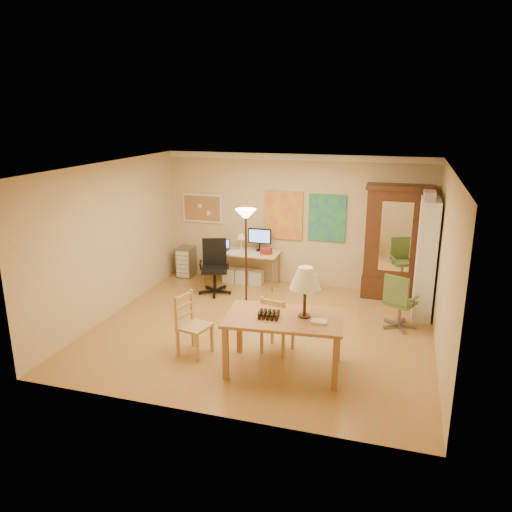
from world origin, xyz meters
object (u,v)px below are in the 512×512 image
(office_chair_black, at_px, (215,279))
(office_chair_green, at_px, (398,314))
(armoire, at_px, (395,250))
(bookshelf, at_px, (426,259))
(computer_desk, at_px, (244,264))
(dining_table, at_px, (292,306))

(office_chair_black, distance_m, office_chair_green, 3.63)
(armoire, bearing_deg, office_chair_green, -83.92)
(armoire, bearing_deg, bookshelf, -55.39)
(computer_desk, distance_m, armoire, 3.07)
(office_chair_black, relative_size, office_chair_green, 1.13)
(office_chair_black, relative_size, bookshelf, 0.52)
(dining_table, distance_m, computer_desk, 3.79)
(computer_desk, height_order, bookshelf, bookshelf)
(office_chair_green, height_order, bookshelf, bookshelf)
(dining_table, bearing_deg, computer_desk, 118.21)
(dining_table, bearing_deg, armoire, 69.72)
(office_chair_black, xyz_separation_m, bookshelf, (3.94, 0.02, 0.75))
(computer_desk, distance_m, office_chair_black, 0.82)
(office_chair_black, bearing_deg, office_chair_green, -11.01)
(dining_table, distance_m, armoire, 3.61)
(computer_desk, xyz_separation_m, office_chair_black, (-0.38, -0.71, -0.15))
(office_chair_green, bearing_deg, computer_desk, 156.20)
(bookshelf, bearing_deg, office_chair_black, -179.76)
(armoire, bearing_deg, dining_table, -110.28)
(dining_table, height_order, armoire, armoire)
(office_chair_green, relative_size, armoire, 0.43)
(dining_table, height_order, computer_desk, dining_table)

